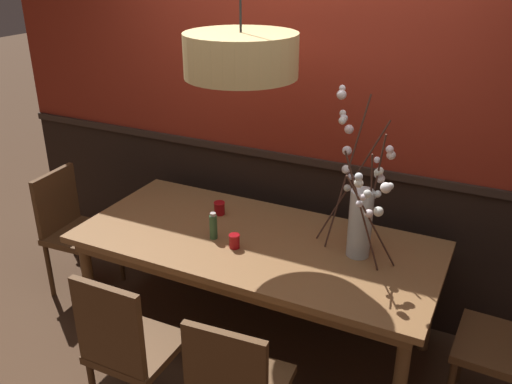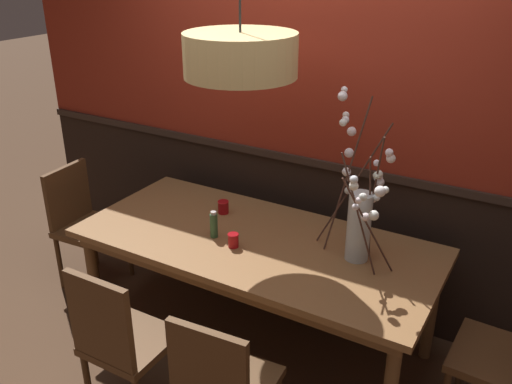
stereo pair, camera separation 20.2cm
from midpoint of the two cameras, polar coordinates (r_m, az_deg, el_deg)
The scene contains 12 objects.
ground_plane at distance 3.71m, azimuth -1.62°, elevation -15.09°, with size 24.00×24.00×0.00m, color #4C3321.
back_wall at distance 3.63m, azimuth 3.19°, elevation 7.80°, with size 4.64×0.14×2.66m.
dining_table at distance 3.32m, azimuth -1.76°, elevation -6.10°, with size 2.15×0.99×0.75m.
chair_head_west_end at distance 4.20m, azimuth -19.81°, elevation -3.30°, with size 0.44×0.45×0.90m.
chair_far_side_right at distance 4.04m, azimuth 7.96°, elevation -3.02°, with size 0.46×0.43×0.89m.
chair_far_side_left at distance 4.22m, azimuth -0.09°, elevation -1.18°, with size 0.44×0.43×0.97m.
chair_near_side_left at distance 2.94m, azimuth -15.23°, elevation -15.14°, with size 0.41×0.41×0.94m.
vase_with_blossoms at distance 3.04m, azimuth 8.93°, elevation -2.05°, with size 0.50×0.60×0.91m.
candle_holder_nearer_center at distance 3.18m, azimuth -4.08°, elevation -5.12°, with size 0.07×0.07×0.09m.
candle_holder_nearer_edge at distance 3.57m, azimuth -5.43°, elevation -1.69°, with size 0.07×0.07×0.09m.
condiment_bottle at distance 3.27m, azimuth -6.22°, elevation -3.57°, with size 0.05×0.05×0.17m.
pendant_lamp at distance 2.87m, azimuth -3.65°, elevation 13.94°, with size 0.59×0.59×0.93m.
Camera 1 is at (1.27, -2.57, 2.35)m, focal length 38.60 mm.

